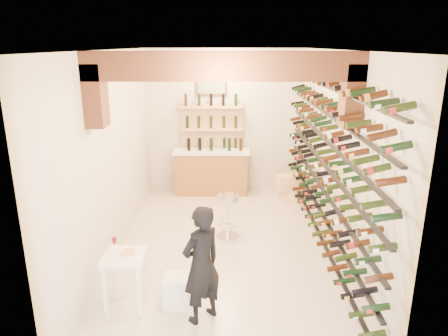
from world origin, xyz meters
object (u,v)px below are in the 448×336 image
Objects in this scene: tasting_table at (125,264)px; crate_lower at (289,194)px; chrome_barstool at (228,213)px; back_counter at (212,170)px; person at (201,265)px; white_stool at (178,290)px; wine_rack at (321,159)px.

tasting_table is 4.71m from crate_lower.
chrome_barstool reaches higher than crate_lower.
tasting_table is 2.12× the size of crate_lower.
crate_lower is (1.70, -0.45, -0.40)m from back_counter.
chrome_barstool is (1.30, 2.04, -0.16)m from tasting_table.
back_counter is 4.55m from person.
person reaches higher than tasting_table.
white_stool is at bearing -82.28° from person.
crate_lower is (1.99, 3.81, -0.08)m from white_stool.
white_stool is (0.65, 0.06, -0.41)m from tasting_table.
back_counter is at bearing 124.66° from wine_rack.
white_stool is at bearing -117.58° from crate_lower.
white_stool is 0.53× the size of chrome_barstool.
crate_lower is at bearing 62.42° from white_stool.
person is (0.05, -4.54, 0.22)m from back_counter.
tasting_table is 2.19× the size of white_stool.
crate_lower is (2.64, 3.87, -0.49)m from tasting_table.
person reaches higher than white_stool.
tasting_table is at bearing -54.83° from person.
chrome_barstool is at bearing -126.17° from crate_lower.
person is at bearing -13.68° from tasting_table.
crate_lower is at bearing 93.41° from wine_rack.
back_counter is at bearing 165.23° from crate_lower.
tasting_table is at bearing -174.43° from white_stool.
person is 3.48× the size of crate_lower.
wine_rack reaches higher than tasting_table.
wine_rack is 3.79× the size of person.
white_stool is 0.97× the size of crate_lower.
back_counter is 1.13× the size of person.
wine_rack is at bearing -86.59° from crate_lower.
back_counter is 4.42m from tasting_table.
wine_rack is at bearing 37.19° from white_stool.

